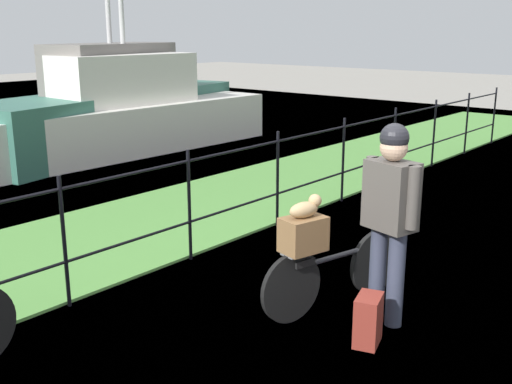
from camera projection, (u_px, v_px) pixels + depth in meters
ground_plane at (364, 317)px, 5.25m from camera, size 60.00×60.00×0.00m
grass_strip at (119, 234)px, 7.33m from camera, size 27.00×2.40×0.03m
iron_fence at (189, 198)px, 6.39m from camera, size 18.04×0.04×1.20m
bicycle_main at (334, 273)px, 5.36m from camera, size 1.57×0.43×0.61m
wooden_crate at (303, 234)px, 5.05m from camera, size 0.42×0.33×0.29m
terrier_dog at (306, 208)px, 5.00m from camera, size 0.32×0.20×0.18m
cyclist_person at (390, 207)px, 4.93m from camera, size 0.35×0.53×1.68m
backpack_on_paving at (368, 320)px, 4.76m from camera, size 0.32×0.26×0.40m
moored_boat_mid at (114, 109)px, 12.57m from camera, size 6.64×2.87×3.72m
moored_boat_far at (127, 116)px, 12.20m from camera, size 6.41×1.77×3.52m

